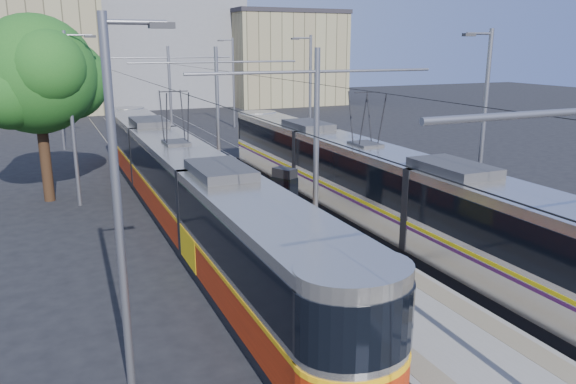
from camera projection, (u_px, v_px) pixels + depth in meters
name	position (u px, v px, depth m)	size (l,w,h in m)	color
ground	(461.00, 359.00, 13.61)	(160.00, 160.00, 0.00)	black
platform	(237.00, 191.00, 28.64)	(4.00, 50.00, 0.30)	gray
tactile_strip_left	(209.00, 191.00, 28.04)	(0.70, 50.00, 0.01)	gray
tactile_strip_right	(263.00, 185.00, 29.16)	(0.70, 50.00, 0.01)	gray
rails	(237.00, 194.00, 28.68)	(8.71, 70.00, 0.03)	gray
tram_left	(178.00, 180.00, 24.35)	(2.43, 32.10, 5.50)	black
tram_right	(364.00, 179.00, 23.93)	(2.43, 27.91, 5.50)	black
catenary	(255.00, 111.00, 25.01)	(9.20, 70.00, 7.00)	slate
street_lamps	(212.00, 104.00, 31.16)	(15.18, 38.22, 8.00)	slate
shelter	(285.00, 192.00, 23.34)	(0.95, 1.14, 2.17)	black
tree	(45.00, 76.00, 26.30)	(6.06, 5.60, 8.80)	#382314
building_left	(23.00, 54.00, 61.28)	(16.32, 12.24, 12.79)	gray
building_centre	(162.00, 45.00, 70.80)	(18.36, 14.28, 14.62)	slate
building_right	(282.00, 58.00, 71.29)	(14.28, 10.20, 11.57)	gray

